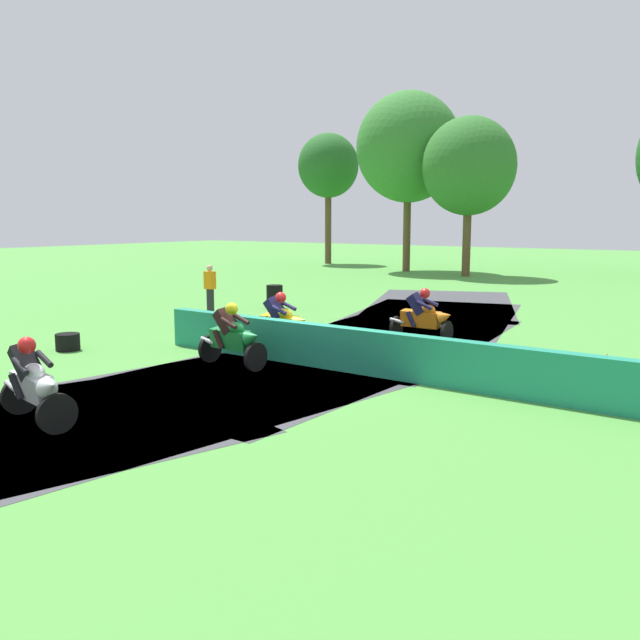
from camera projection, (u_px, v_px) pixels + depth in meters
name	position (u px, v px, depth m)	size (l,w,h in m)	color
ground_plane	(307.00, 364.00, 14.42)	(120.00, 120.00, 0.00)	#4C933D
track_asphalt	(270.00, 358.00, 15.02)	(9.63, 32.65, 0.01)	#3D3D42
safety_barrier	(586.00, 382.00, 10.99)	(0.30, 19.42, 0.90)	#1E8466
motorcycle_lead_white	(34.00, 383.00, 10.09)	(1.71, 0.97, 1.43)	black
motorcycle_chase_green	(233.00, 336.00, 14.04)	(1.70, 0.81, 1.42)	black
motorcycle_trailing_yellow	(282.00, 321.00, 16.15)	(1.69, 0.77, 1.43)	black
motorcycle_fourth_orange	(423.00, 317.00, 16.88)	(1.68, 0.67, 1.42)	black
tire_stack_mid_a	(68.00, 342.00, 15.94)	(0.56, 0.56, 0.40)	black
tire_stack_mid_b	(194.00, 321.00, 19.30)	(0.60, 0.60, 0.40)	black
tire_stack_far	(275.00, 296.00, 23.51)	(0.57, 0.57, 0.80)	black
track_marshal	(210.00, 290.00, 21.61)	(0.34, 0.24, 1.63)	#232328
traffic_cone	(607.00, 364.00, 13.44)	(0.28, 0.28, 0.44)	orange
tree_far_right	(408.00, 148.00, 38.96)	(6.04, 6.04, 10.34)	brown
tree_mid_rise	(328.00, 166.00, 45.74)	(4.11, 4.11, 8.81)	brown
tree_behind_barrier	(469.00, 166.00, 35.70)	(4.95, 4.95, 8.44)	brown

